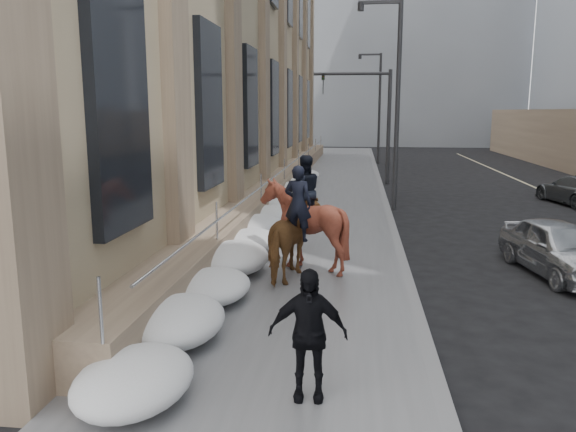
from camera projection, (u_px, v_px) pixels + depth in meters
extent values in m
plane|color=black|center=(265.00, 351.00, 9.16)|extent=(140.00, 140.00, 0.00)
cube|color=#5B5B5E|center=(314.00, 226.00, 18.91)|extent=(5.00, 80.00, 0.12)
cube|color=slate|center=(393.00, 228.00, 18.59)|extent=(0.24, 80.00, 0.12)
cube|color=#998364|center=(224.00, 5.00, 27.66)|extent=(5.00, 44.00, 18.00)
cube|color=#77614D|center=(286.00, 179.00, 28.86)|extent=(1.10, 44.00, 0.90)
cylinder|color=silver|center=(294.00, 161.00, 28.64)|extent=(0.06, 42.00, 0.06)
cube|color=black|center=(251.00, 108.00, 21.44)|extent=(0.20, 2.20, 4.50)
cube|color=slate|center=(384.00, 22.00, 64.62)|extent=(30.00, 12.00, 28.00)
cube|color=gray|center=(307.00, 66.00, 78.28)|extent=(24.00, 12.00, 20.00)
cylinder|color=#2D2D30|center=(397.00, 108.00, 21.73)|extent=(0.18, 0.18, 8.00)
cube|color=#2D2D30|center=(380.00, 2.00, 21.11)|extent=(1.60, 0.15, 0.12)
cylinder|color=#2D2D30|center=(361.00, 7.00, 21.22)|extent=(0.24, 0.24, 0.30)
cylinder|color=#2D2D30|center=(379.00, 109.00, 41.23)|extent=(0.18, 0.18, 8.00)
cube|color=#2D2D30|center=(370.00, 55.00, 40.61)|extent=(1.60, 0.15, 0.12)
cylinder|color=#2D2D30|center=(360.00, 57.00, 40.73)|extent=(0.24, 0.24, 0.30)
cylinder|color=#2D2D30|center=(389.00, 128.00, 29.70)|extent=(0.20, 0.20, 6.00)
cylinder|color=#2D2D30|center=(352.00, 74.00, 29.43)|extent=(4.00, 0.16, 0.16)
imported|color=black|center=(323.00, 84.00, 29.71)|extent=(0.18, 0.22, 1.10)
ellipsoid|color=white|center=(179.00, 321.00, 9.26)|extent=(1.50, 2.10, 0.68)
ellipsoid|color=white|center=(234.00, 258.00, 13.15)|extent=(1.60, 2.20, 0.72)
ellipsoid|color=white|center=(260.00, 225.00, 17.07)|extent=(1.40, 2.00, 0.64)
ellipsoid|color=white|center=(282.00, 203.00, 20.94)|extent=(1.70, 2.30, 0.76)
ellipsoid|color=white|center=(292.00, 189.00, 24.86)|extent=(1.50, 2.10, 0.66)
imported|color=#57361A|center=(295.00, 240.00, 12.61)|extent=(1.30, 2.26, 1.80)
imported|color=black|center=(296.00, 203.00, 12.61)|extent=(0.69, 0.51, 1.73)
imported|color=#512217|center=(303.00, 225.00, 13.37)|extent=(2.31, 2.44, 2.15)
imported|color=black|center=(304.00, 191.00, 13.37)|extent=(1.01, 0.91, 1.72)
imported|color=black|center=(308.00, 334.00, 7.31)|extent=(1.06, 0.49, 1.77)
imported|color=#A7AAAF|center=(559.00, 248.00, 13.36)|extent=(2.23, 4.11, 1.33)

